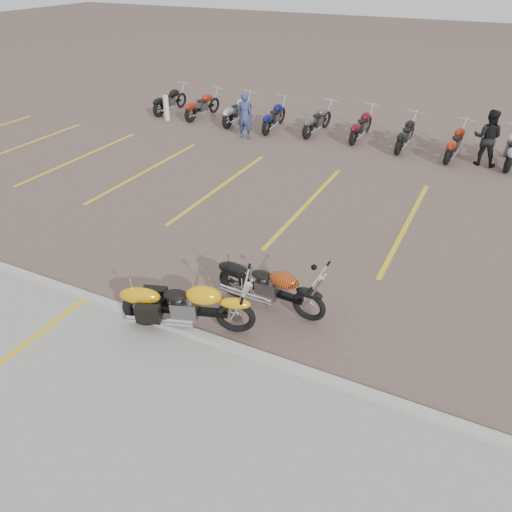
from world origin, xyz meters
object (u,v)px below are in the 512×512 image
(person_b, at_px, (487,138))
(yellow_cruiser, at_px, (185,306))
(flame_cruiser, at_px, (269,287))
(person_a, at_px, (245,115))
(bollard, at_px, (166,108))

(person_b, bearing_deg, yellow_cruiser, 73.70)
(yellow_cruiser, bearing_deg, flame_cruiser, 30.59)
(person_a, bearing_deg, bollard, -16.30)
(yellow_cruiser, bearing_deg, bollard, 107.75)
(person_b, relative_size, bollard, 1.77)
(flame_cruiser, xyz_separation_m, person_a, (-5.17, 8.87, 0.37))
(yellow_cruiser, bearing_deg, person_b, 51.40)
(person_b, height_order, bollard, person_b)
(yellow_cruiser, distance_m, flame_cruiser, 1.63)
(person_a, relative_size, bollard, 1.66)
(yellow_cruiser, xyz_separation_m, person_a, (-4.11, 10.11, 0.33))
(yellow_cruiser, xyz_separation_m, flame_cruiser, (1.06, 1.24, -0.04))
(flame_cruiser, distance_m, bollard, 13.07)
(flame_cruiser, relative_size, person_a, 1.37)
(yellow_cruiser, distance_m, bollard, 13.33)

